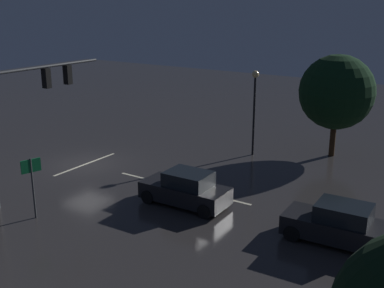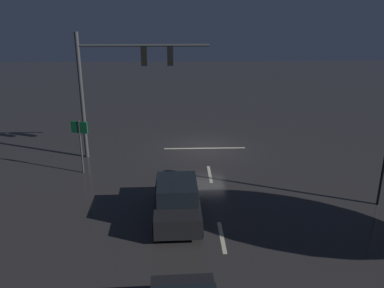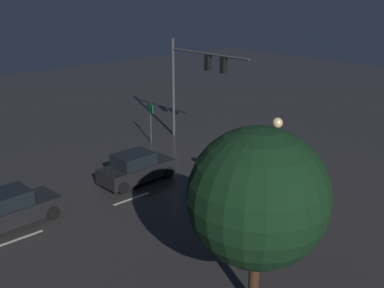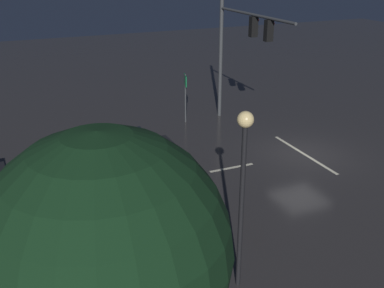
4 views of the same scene
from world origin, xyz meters
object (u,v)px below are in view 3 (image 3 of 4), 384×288
(traffic_signal_assembly, at_px, (194,74))
(tree_left_near, at_px, (258,197))
(car_distant, at_px, (10,209))
(route_sign, at_px, (150,114))
(car_approaching, at_px, (136,168))
(street_lamp_left_kerb, at_px, (275,156))

(traffic_signal_assembly, height_order, tree_left_near, traffic_signal_assembly)
(car_distant, height_order, route_sign, route_sign)
(car_approaching, bearing_deg, tree_left_near, 163.28)
(street_lamp_left_kerb, height_order, route_sign, street_lamp_left_kerb)
(car_approaching, distance_m, tree_left_near, 12.45)
(car_approaching, height_order, tree_left_near, tree_left_near)
(car_approaching, distance_m, route_sign, 7.06)
(car_distant, bearing_deg, traffic_signal_assembly, -77.30)
(street_lamp_left_kerb, bearing_deg, traffic_signal_assembly, -28.25)
(traffic_signal_assembly, relative_size, street_lamp_left_kerb, 1.33)
(car_distant, xyz_separation_m, street_lamp_left_kerb, (-8.66, -8.12, 2.94))
(street_lamp_left_kerb, distance_m, tree_left_near, 5.02)
(traffic_signal_assembly, xyz_separation_m, route_sign, (1.91, 2.36, -2.80))
(car_approaching, height_order, car_distant, same)
(car_distant, relative_size, street_lamp_left_kerb, 0.82)
(car_distant, xyz_separation_m, route_sign, (5.18, -12.17, 1.25))
(traffic_signal_assembly, relative_size, route_sign, 2.52)
(traffic_signal_assembly, distance_m, car_approaching, 8.84)
(tree_left_near, bearing_deg, car_approaching, -16.72)
(traffic_signal_assembly, xyz_separation_m, car_distant, (-3.27, 14.53, -4.05))
(street_lamp_left_kerb, bearing_deg, tree_left_near, 121.29)
(car_distant, bearing_deg, car_approaching, -88.15)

